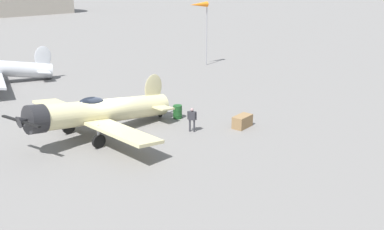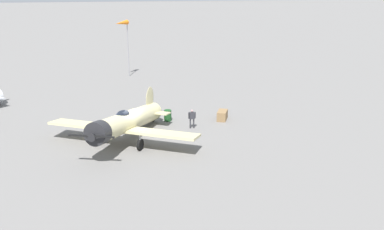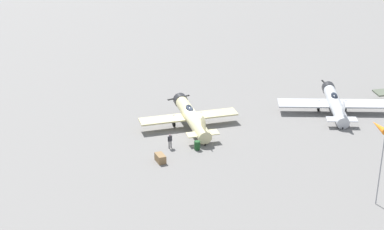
% 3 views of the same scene
% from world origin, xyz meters
% --- Properties ---
extents(ground_plane, '(400.00, 400.00, 0.00)m').
position_xyz_m(ground_plane, '(0.00, 0.00, 0.00)').
color(ground_plane, slate).
extents(airplane_foreground, '(9.63, 10.72, 3.20)m').
position_xyz_m(airplane_foreground, '(-0.44, 0.24, 1.50)').
color(airplane_foreground, beige).
rests_on(airplane_foreground, ground_plane).
extents(ground_crew_mechanic, '(0.22, 0.60, 1.55)m').
position_xyz_m(ground_crew_mechanic, '(1.71, -5.02, 0.94)').
color(ground_crew_mechanic, '#2D2D33').
rests_on(ground_crew_mechanic, ground_plane).
extents(equipment_crate, '(1.58, 1.23, 0.79)m').
position_xyz_m(equipment_crate, '(3.37, -7.93, 0.39)').
color(equipment_crate, olive).
rests_on(equipment_crate, ground_plane).
extents(fuel_drum, '(0.65, 0.65, 0.92)m').
position_xyz_m(fuel_drum, '(3.97, -3.36, 0.46)').
color(fuel_drum, '#19471E').
rests_on(fuel_drum, ground_plane).
extents(windsock_mast, '(2.11, 1.81, 6.77)m').
position_xyz_m(windsock_mast, '(21.37, -0.32, 6.22)').
color(windsock_mast, gray).
rests_on(windsock_mast, ground_plane).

